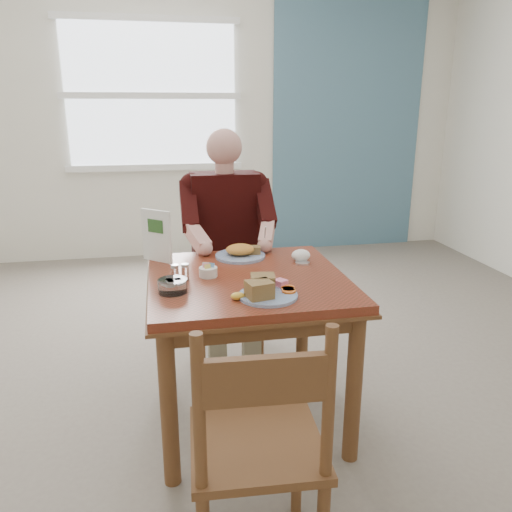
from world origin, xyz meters
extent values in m
plane|color=#695E55|center=(0.00, 0.00, 0.00)|extent=(6.00, 6.00, 0.00)
plane|color=silver|center=(0.00, 3.00, 1.40)|extent=(5.50, 0.00, 5.50)
cube|color=slate|center=(1.60, 2.98, 1.40)|extent=(1.60, 0.02, 2.80)
ellipsoid|color=yellow|center=(-0.09, -0.28, 0.77)|extent=(0.06, 0.05, 0.03)
ellipsoid|color=white|center=(0.31, 0.18, 0.78)|extent=(0.12, 0.11, 0.06)
cylinder|color=silver|center=(0.30, 0.14, 0.75)|extent=(0.08, 0.08, 0.01)
cube|color=white|center=(-0.40, 2.97, 1.60)|extent=(1.60, 0.02, 1.30)
cube|color=white|center=(-0.40, 2.96, 2.28)|extent=(1.72, 0.04, 0.06)
cube|color=white|center=(-0.40, 2.96, 0.92)|extent=(1.72, 0.04, 0.06)
cube|color=white|center=(-0.40, 2.96, 1.60)|extent=(1.72, 0.04, 0.06)
cube|color=maroon|center=(0.00, 0.00, 0.73)|extent=(0.90, 0.90, 0.04)
cube|color=brown|center=(0.00, 0.00, 0.70)|extent=(0.92, 0.92, 0.01)
cylinder|color=brown|center=(-0.39, -0.39, 0.35)|extent=(0.07, 0.07, 0.71)
cylinder|color=brown|center=(0.39, -0.39, 0.35)|extent=(0.07, 0.07, 0.71)
cylinder|color=brown|center=(-0.39, 0.39, 0.35)|extent=(0.07, 0.07, 0.71)
cylinder|color=brown|center=(0.39, 0.39, 0.35)|extent=(0.07, 0.07, 0.71)
cube|color=brown|center=(0.00, -0.39, 0.66)|extent=(0.80, 0.03, 0.08)
cube|color=brown|center=(0.00, 0.39, 0.66)|extent=(0.80, 0.03, 0.08)
cube|color=brown|center=(-0.39, 0.00, 0.66)|extent=(0.03, 0.80, 0.08)
cube|color=brown|center=(0.39, 0.00, 0.66)|extent=(0.03, 0.80, 0.08)
cylinder|color=brown|center=(-0.18, 0.57, 0.23)|extent=(0.04, 0.04, 0.45)
cylinder|color=brown|center=(0.18, 0.57, 0.23)|extent=(0.04, 0.04, 0.45)
cylinder|color=brown|center=(-0.18, 0.93, 0.23)|extent=(0.04, 0.04, 0.45)
cylinder|color=brown|center=(0.18, 0.93, 0.23)|extent=(0.04, 0.04, 0.45)
cube|color=brown|center=(0.00, 0.75, 0.47)|extent=(0.42, 0.42, 0.03)
cylinder|color=brown|center=(-0.18, 0.93, 0.70)|extent=(0.04, 0.04, 0.50)
cylinder|color=brown|center=(0.18, 0.93, 0.70)|extent=(0.04, 0.04, 0.50)
cube|color=brown|center=(0.00, 0.93, 0.80)|extent=(0.38, 0.03, 0.14)
cylinder|color=brown|center=(-0.29, -0.62, 0.23)|extent=(0.04, 0.04, 0.45)
cylinder|color=brown|center=(0.07, -0.64, 0.23)|extent=(0.04, 0.04, 0.45)
cube|color=brown|center=(-0.12, -0.81, 0.47)|extent=(0.44, 0.44, 0.03)
cylinder|color=brown|center=(-0.31, -0.98, 0.70)|extent=(0.04, 0.04, 0.50)
cylinder|color=brown|center=(0.05, -1.00, 0.70)|extent=(0.04, 0.04, 0.50)
cube|color=brown|center=(-0.13, -0.99, 0.80)|extent=(0.38, 0.05, 0.14)
cube|color=gray|center=(-0.10, 0.63, 0.54)|extent=(0.13, 0.38, 0.12)
cube|color=gray|center=(0.10, 0.63, 0.54)|extent=(0.13, 0.38, 0.12)
cube|color=gray|center=(-0.10, 0.45, 0.24)|extent=(0.10, 0.10, 0.48)
cube|color=gray|center=(0.10, 0.45, 0.24)|extent=(0.10, 0.10, 0.48)
cube|color=black|center=(0.00, 0.78, 0.84)|extent=(0.40, 0.22, 0.58)
sphere|color=black|center=(-0.19, 0.78, 1.06)|extent=(0.15, 0.15, 0.15)
sphere|color=black|center=(0.19, 0.78, 1.06)|extent=(0.15, 0.15, 0.15)
cylinder|color=tan|center=(0.00, 0.76, 1.15)|extent=(0.11, 0.11, 0.08)
sphere|color=tan|center=(0.00, 0.76, 1.28)|extent=(0.21, 0.21, 0.21)
cube|color=black|center=(-0.22, 0.67, 0.96)|extent=(0.09, 0.29, 0.27)
cube|color=black|center=(0.22, 0.67, 0.96)|extent=(0.09, 0.29, 0.27)
sphere|color=black|center=(-0.22, 0.55, 0.86)|extent=(0.09, 0.09, 0.09)
sphere|color=black|center=(0.22, 0.55, 0.86)|extent=(0.09, 0.09, 0.09)
cube|color=tan|center=(-0.19, 0.46, 0.82)|extent=(0.14, 0.23, 0.14)
cube|color=tan|center=(0.19, 0.46, 0.82)|extent=(0.14, 0.23, 0.14)
sphere|color=tan|center=(-0.16, 0.37, 0.79)|extent=(0.08, 0.08, 0.08)
sphere|color=tan|center=(0.16, 0.37, 0.79)|extent=(0.08, 0.08, 0.08)
cylinder|color=silver|center=(0.16, 0.37, 0.84)|extent=(0.01, 0.05, 0.12)
cylinder|color=white|center=(0.04, -0.27, 0.76)|extent=(0.27, 0.27, 0.01)
cube|color=#A9884B|center=(-0.01, -0.30, 0.80)|extent=(0.12, 0.11, 0.07)
cube|color=#A9884B|center=(0.02, -0.23, 0.80)|extent=(0.11, 0.10, 0.07)
cylinder|color=#DC5C17|center=(0.13, -0.26, 0.77)|extent=(0.06, 0.06, 0.01)
cylinder|color=#DC5C17|center=(0.13, -0.24, 0.77)|extent=(0.07, 0.07, 0.01)
cylinder|color=#DC5C17|center=(0.13, -0.22, 0.77)|extent=(0.08, 0.08, 0.01)
cube|color=pink|center=(0.11, -0.18, 0.78)|extent=(0.07, 0.07, 0.03)
cylinder|color=white|center=(0.02, 0.31, 0.76)|extent=(0.30, 0.30, 0.01)
ellipsoid|color=orange|center=(0.02, 0.31, 0.79)|extent=(0.17, 0.15, 0.06)
cube|color=#A9884B|center=(0.08, 0.32, 0.78)|extent=(0.10, 0.07, 0.04)
cylinder|color=white|center=(-0.18, 0.03, 0.77)|extent=(0.10, 0.10, 0.04)
cube|color=pink|center=(-0.19, 0.04, 0.80)|extent=(0.03, 0.01, 0.02)
cube|color=#6699D8|center=(-0.16, 0.04, 0.80)|extent=(0.03, 0.03, 0.02)
cube|color=#EAD159|center=(-0.18, 0.02, 0.80)|extent=(0.03, 0.02, 0.02)
cube|color=white|center=(-0.19, 0.05, 0.80)|extent=(0.03, 0.02, 0.02)
cylinder|color=white|center=(-0.33, 0.00, 0.78)|extent=(0.04, 0.04, 0.06)
cylinder|color=silver|center=(-0.33, 0.00, 0.82)|extent=(0.04, 0.04, 0.01)
cylinder|color=white|center=(-0.28, 0.00, 0.78)|extent=(0.04, 0.04, 0.06)
cylinder|color=silver|center=(-0.28, 0.00, 0.82)|extent=(0.04, 0.04, 0.01)
cylinder|color=white|center=(-0.35, -0.14, 0.78)|extent=(0.16, 0.16, 0.06)
cylinder|color=white|center=(-0.36, -0.13, 0.80)|extent=(0.04, 0.04, 0.02)
cylinder|color=white|center=(-0.32, -0.14, 0.80)|extent=(0.04, 0.04, 0.02)
cylinder|color=white|center=(-0.35, -0.16, 0.80)|extent=(0.04, 0.04, 0.02)
cube|color=white|center=(-0.41, 0.32, 0.88)|extent=(0.14, 0.13, 0.26)
cube|color=#2D5926|center=(-0.41, 0.31, 0.93)|extent=(0.07, 0.07, 0.07)
camera|label=1|loc=(-0.38, -2.15, 1.51)|focal=35.00mm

